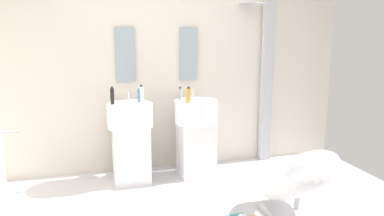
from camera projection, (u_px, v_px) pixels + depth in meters
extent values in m
cube|color=beige|center=(157.00, 64.00, 4.60)|extent=(4.80, 0.10, 2.60)
cube|color=white|center=(131.00, 154.00, 4.30)|extent=(0.40, 0.40, 0.63)
cylinder|color=white|center=(130.00, 115.00, 4.21)|extent=(0.50, 0.50, 0.27)
cylinder|color=#B7BABF|center=(128.00, 97.00, 4.30)|extent=(0.02, 0.02, 0.10)
cube|color=white|center=(196.00, 149.00, 4.49)|extent=(0.40, 0.40, 0.63)
cylinder|color=white|center=(196.00, 112.00, 4.40)|extent=(0.50, 0.50, 0.27)
cylinder|color=#B7BABF|center=(193.00, 94.00, 4.50)|extent=(0.02, 0.02, 0.10)
cube|color=#8C9EA8|center=(125.00, 55.00, 4.42)|extent=(0.22, 0.03, 0.63)
cube|color=#8C9EA8|center=(188.00, 54.00, 4.61)|extent=(0.22, 0.03, 0.63)
cube|color=#B7BABF|center=(266.00, 84.00, 4.90)|extent=(0.14, 0.08, 2.05)
cylinder|color=#B7BABF|center=(259.00, 3.00, 4.65)|extent=(0.30, 0.02, 0.02)
cylinder|color=#B7BABF|center=(249.00, 3.00, 4.59)|extent=(0.24, 0.24, 0.02)
cube|color=#B7BABF|center=(296.00, 212.00, 3.52)|extent=(0.56, 0.50, 0.06)
cylinder|color=#B7BABF|center=(297.00, 195.00, 3.49)|extent=(0.05, 0.05, 0.34)
torus|color=white|center=(298.00, 174.00, 3.45)|extent=(1.08, 1.08, 0.49)
cylinder|color=#4C72B7|center=(140.00, 96.00, 4.28)|extent=(0.05, 0.05, 0.13)
cylinder|color=black|center=(139.00, 89.00, 4.27)|extent=(0.03, 0.03, 0.02)
cylinder|color=#C68C38|center=(189.00, 96.00, 4.22)|extent=(0.06, 0.06, 0.16)
cylinder|color=black|center=(189.00, 88.00, 4.20)|extent=(0.03, 0.03, 0.02)
cylinder|color=silver|center=(141.00, 94.00, 4.28)|extent=(0.05, 0.05, 0.17)
cylinder|color=black|center=(141.00, 86.00, 4.26)|extent=(0.03, 0.03, 0.02)
cylinder|color=#99999E|center=(180.00, 94.00, 4.41)|extent=(0.04, 0.04, 0.13)
cylinder|color=black|center=(180.00, 88.00, 4.39)|extent=(0.02, 0.02, 0.02)
cylinder|color=black|center=(112.00, 96.00, 4.12)|extent=(0.04, 0.04, 0.17)
cylinder|color=black|center=(112.00, 87.00, 4.10)|extent=(0.02, 0.02, 0.02)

